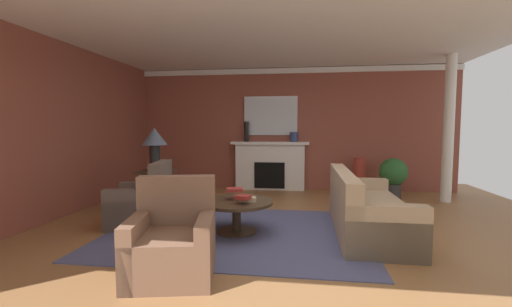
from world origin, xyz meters
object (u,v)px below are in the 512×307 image
(mantel_mirror, at_px, (271,116))
(armchair_near_window, at_px, (143,205))
(sofa, at_px, (366,212))
(fireplace, at_px, (270,167))
(potted_plant, at_px, (393,175))
(vase_tall_corner, at_px, (360,176))
(coffee_table, at_px, (237,209))
(table_lamp, at_px, (155,141))
(side_table, at_px, (156,187))
(vase_mantel_right, at_px, (294,137))
(vase_mantel_left, at_px, (246,132))
(armchair_facing_fireplace, at_px, (173,244))

(mantel_mirror, relative_size, armchair_near_window, 1.32)
(sofa, bearing_deg, mantel_mirror, 116.84)
(fireplace, height_order, potted_plant, fireplace)
(vase_tall_corner, distance_m, potted_plant, 0.71)
(coffee_table, height_order, table_lamp, table_lamp)
(table_lamp, bearing_deg, armchair_near_window, -76.83)
(fireplace, distance_m, armchair_near_window, 3.52)
(table_lamp, bearing_deg, fireplace, 50.66)
(mantel_mirror, height_order, table_lamp, mantel_mirror)
(armchair_near_window, relative_size, coffee_table, 0.95)
(side_table, distance_m, vase_mantel_right, 3.32)
(mantel_mirror, distance_m, vase_tall_corner, 2.43)
(sofa, xyz_separation_m, vase_mantel_right, (-1.07, 3.03, 0.94))
(sofa, distance_m, table_lamp, 3.66)
(armchair_near_window, distance_m, table_lamp, 1.31)
(fireplace, distance_m, coffee_table, 3.31)
(table_lamp, height_order, vase_mantel_right, table_lamp)
(side_table, bearing_deg, fireplace, 50.66)
(vase_mantel_right, bearing_deg, vase_mantel_left, 180.00)
(fireplace, bearing_deg, side_table, -129.34)
(armchair_near_window, height_order, vase_tall_corner, armchair_near_window)
(armchair_facing_fireplace, distance_m, table_lamp, 2.95)
(coffee_table, distance_m, table_lamp, 2.18)
(coffee_table, height_order, side_table, side_table)
(vase_mantel_left, bearing_deg, vase_mantel_right, 0.00)
(mantel_mirror, bearing_deg, table_lamp, -127.86)
(fireplace, xyz_separation_m, table_lamp, (-1.82, -2.22, 0.69))
(mantel_mirror, xyz_separation_m, vase_mantel_right, (0.55, -0.17, -0.49))
(fireplace, bearing_deg, vase_mantel_right, -5.11)
(fireplace, xyz_separation_m, sofa, (1.62, -3.08, -0.24))
(armchair_near_window, relative_size, armchair_facing_fireplace, 1.00)
(armchair_near_window, height_order, table_lamp, table_lamp)
(vase_tall_corner, bearing_deg, armchair_facing_fireplace, -119.64)
(potted_plant, bearing_deg, table_lamp, -160.60)
(sofa, xyz_separation_m, armchair_facing_fireplace, (-2.13, -1.62, 0.01))
(table_lamp, bearing_deg, vase_tall_corner, 26.73)
(sofa, bearing_deg, potted_plant, 68.10)
(coffee_table, relative_size, potted_plant, 1.20)
(armchair_near_window, height_order, side_table, armchair_near_window)
(coffee_table, height_order, potted_plant, potted_plant)
(potted_plant, bearing_deg, armchair_facing_fireplace, -127.57)
(coffee_table, bearing_deg, vase_mantel_left, 97.08)
(vase_mantel_left, bearing_deg, table_lamp, -120.31)
(vase_mantel_left, height_order, potted_plant, vase_mantel_left)
(vase_mantel_left, distance_m, potted_plant, 3.31)
(fireplace, xyz_separation_m, vase_mantel_left, (-0.55, -0.05, 0.82))
(mantel_mirror, height_order, sofa, mantel_mirror)
(side_table, height_order, vase_tall_corner, vase_tall_corner)
(vase_mantel_left, bearing_deg, potted_plant, -11.09)
(side_table, xyz_separation_m, table_lamp, (0.00, 0.00, 0.82))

